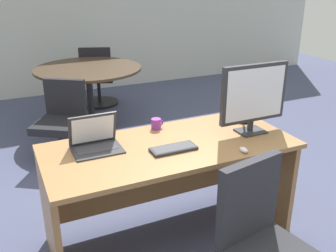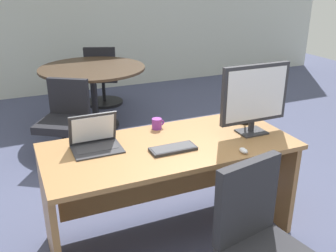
{
  "view_description": "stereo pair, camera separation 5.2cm",
  "coord_description": "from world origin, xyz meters",
  "views": [
    {
      "loc": [
        -1.0,
        -2.12,
        1.83
      ],
      "look_at": [
        0.0,
        0.04,
        0.88
      ],
      "focal_mm": 40.37,
      "sensor_mm": 36.0,
      "label": 1
    },
    {
      "loc": [
        -0.95,
        -2.14,
        1.83
      ],
      "look_at": [
        0.0,
        0.04,
        0.88
      ],
      "focal_mm": 40.37,
      "sensor_mm": 36.0,
      "label": 2
    }
  ],
  "objects": [
    {
      "name": "keyboard",
      "position": [
        -0.02,
        -0.09,
        0.77
      ],
      "size": [
        0.31,
        0.13,
        0.02
      ],
      "color": "#2D2D33",
      "rests_on": "desk"
    },
    {
      "name": "ground",
      "position": [
        0.0,
        1.5,
        0.0
      ],
      "size": [
        12.0,
        12.0,
        0.0
      ],
      "primitive_type": "plane",
      "color": "#474C6B"
    },
    {
      "name": "meeting_table",
      "position": [
        0.01,
        2.39,
        0.6
      ],
      "size": [
        1.29,
        1.29,
        0.78
      ],
      "color": "black",
      "rests_on": "ground"
    },
    {
      "name": "back_wall",
      "position": [
        0.0,
        4.15,
        1.4
      ],
      "size": [
        10.0,
        0.1,
        2.8
      ],
      "primitive_type": "cube",
      "color": "silver",
      "rests_on": "ground"
    },
    {
      "name": "desk_lamp",
      "position": [
        0.7,
        0.12,
        1.07
      ],
      "size": [
        0.12,
        0.14,
        0.42
      ],
      "color": "black",
      "rests_on": "desk"
    },
    {
      "name": "mouse",
      "position": [
        0.38,
        -0.31,
        0.77
      ],
      "size": [
        0.04,
        0.07,
        0.03
      ],
      "color": "silver",
      "rests_on": "desk"
    },
    {
      "name": "meeting_chair_far",
      "position": [
        -0.48,
        1.64,
        0.34
      ],
      "size": [
        0.64,
        0.65,
        0.83
      ],
      "color": "black",
      "rests_on": "ground"
    },
    {
      "name": "laptop",
      "position": [
        -0.48,
        0.16,
        0.83
      ],
      "size": [
        0.32,
        0.25,
        0.23
      ],
      "color": "#2D2D33",
      "rests_on": "desk"
    },
    {
      "name": "monitor",
      "position": [
        0.63,
        -0.05,
        1.04
      ],
      "size": [
        0.53,
        0.16,
        0.51
      ],
      "color": "#2D2D33",
      "rests_on": "desk"
    },
    {
      "name": "desk",
      "position": [
        0.0,
        0.05,
        0.53
      ],
      "size": [
        1.72,
        0.77,
        0.76
      ],
      "color": "#9E7042",
      "rests_on": "ground"
    },
    {
      "name": "coffee_mug",
      "position": [
        0.02,
        0.3,
        0.8
      ],
      "size": [
        0.1,
        0.07,
        0.08
      ],
      "color": "purple",
      "rests_on": "desk"
    },
    {
      "name": "meeting_chair_near",
      "position": [
        0.33,
        3.22,
        0.37
      ],
      "size": [
        0.59,
        0.61,
        0.89
      ],
      "color": "black",
      "rests_on": "ground"
    }
  ]
}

